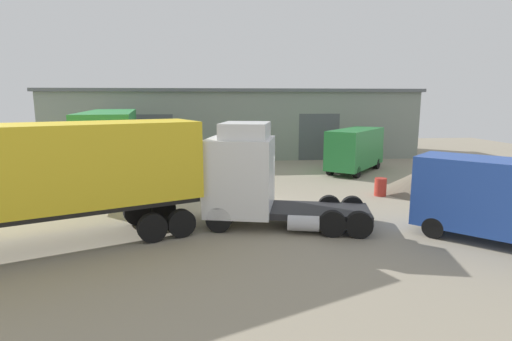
# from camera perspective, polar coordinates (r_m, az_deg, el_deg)

# --- Properties ---
(ground_plane) EXTENTS (60.00, 60.00, 0.00)m
(ground_plane) POSITION_cam_1_polar(r_m,az_deg,el_deg) (17.07, 0.06, -5.83)
(ground_plane) COLOR gray
(warehouse_building) EXTENTS (29.51, 9.42, 5.50)m
(warehouse_building) POSITION_cam_1_polar(r_m,az_deg,el_deg) (34.87, -3.14, 6.94)
(warehouse_building) COLOR gray
(warehouse_building) RESTS_ON ground_plane
(tractor_unit_white) EXTENTS (6.38, 3.80, 3.86)m
(tractor_unit_white) POSITION_cam_1_polar(r_m,az_deg,el_deg) (14.96, -0.62, -0.97)
(tractor_unit_white) COLOR silver
(tractor_unit_white) RESTS_ON ground_plane
(container_trailer_green) EXTENTS (4.07, 10.59, 4.05)m
(container_trailer_green) POSITION_cam_1_polar(r_m,az_deg,el_deg) (23.61, -20.03, 4.39)
(container_trailer_green) COLOR #28843D
(container_trailer_green) RESTS_ON ground_plane
(delivery_van_green) EXTENTS (5.13, 5.62, 2.79)m
(delivery_van_green) POSITION_cam_1_polar(r_m,az_deg,el_deg) (26.91, 14.10, 3.04)
(delivery_van_green) COLOR #28843D
(delivery_van_green) RESTS_ON ground_plane
(delivery_van_blue) EXTENTS (5.31, 5.32, 2.77)m
(delivery_van_blue) POSITION_cam_1_polar(r_m,az_deg,el_deg) (15.31, 32.60, -3.57)
(delivery_van_blue) COLOR #2347A3
(delivery_van_blue) RESTS_ON ground_plane
(gravel_pile) EXTENTS (4.58, 4.58, 1.37)m
(gravel_pile) POSITION_cam_1_polar(r_m,az_deg,el_deg) (22.08, 23.39, -1.17)
(gravel_pile) COLOR #665B4C
(gravel_pile) RESTS_ON ground_plane
(oil_drum) EXTENTS (0.58, 0.58, 0.88)m
(oil_drum) POSITION_cam_1_polar(r_m,az_deg,el_deg) (20.60, 17.35, -2.26)
(oil_drum) COLOR #B22D23
(oil_drum) RESTS_ON ground_plane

